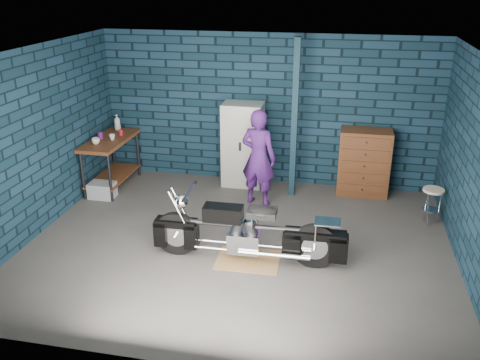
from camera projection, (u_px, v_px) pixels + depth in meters
The scene contains 16 objects.
ground at pixel (239, 244), 7.33m from camera, with size 6.00×6.00×0.00m, color #4A4745.
room_walls at pixel (247, 106), 7.10m from camera, with size 6.02×5.01×2.71m.
support_post at pixel (295, 120), 8.48m from camera, with size 0.10×0.10×2.70m, color #102834.
workbench at pixel (112, 163), 9.14m from camera, with size 0.60×1.40×0.91m, color brown.
drip_mat at pixel (248, 260), 6.92m from camera, with size 0.86×0.64×0.01m, color #9B7043.
motorcycle at pixel (248, 228), 6.74m from camera, with size 2.23×0.60×0.98m, color black, non-canonical shape.
person at pixel (258, 158), 8.32m from camera, with size 0.60×0.39×1.64m, color #491D6D.
storage_bin at pixel (102, 190), 8.81m from camera, with size 0.43×0.31×0.27m, color #989BA1.
locker at pixel (243, 145), 9.13m from camera, with size 0.71×0.51×1.52m, color beige.
tool_chest at pixel (364, 163), 8.80m from camera, with size 0.87×0.48×1.16m, color brown.
shop_stool at pixel (431, 206), 7.84m from camera, with size 0.32×0.32×0.58m, color beige, non-canonical shape.
cup_a at pixel (96, 141), 8.68m from camera, with size 0.13×0.13×0.11m, color beige.
cup_b at pixel (112, 137), 8.90m from camera, with size 0.10×0.10×0.10m, color beige.
mug_purple at pixel (100, 136), 8.95m from camera, with size 0.09×0.09×0.12m, color #581A6A.
mug_red at pixel (121, 132), 9.14m from camera, with size 0.08×0.08×0.11m, color #A2151F.
bottle at pixel (117, 122), 9.42m from camera, with size 0.11×0.11×0.29m, color #989BA1.
Camera 1 is at (1.31, -6.29, 3.64)m, focal length 38.00 mm.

